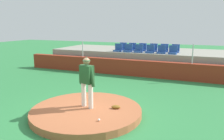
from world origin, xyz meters
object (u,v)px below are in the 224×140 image
object	(u,v)px
stadium_chair_7	(132,48)
stadium_chair_8	(142,48)
stadium_chair_6	(123,48)
stadium_chair_0	(118,49)
fielding_glove	(116,107)
stadium_chair_2	(139,50)
stadium_chair_10	(164,49)
pitcher	(87,78)
stadium_chair_1	(128,49)
stadium_chair_4	(161,51)
stadium_chair_5	(173,51)
baseball	(99,120)
stadium_chair_9	(153,49)
stadium_chair_11	(175,50)
stadium_chair_3	(150,50)

from	to	relation	value
stadium_chair_7	stadium_chair_8	bearing A→B (deg)	-179.70
stadium_chair_6	stadium_chair_0	bearing A→B (deg)	90.22
fielding_glove	stadium_chair_2	size ratio (longest dim) A/B	0.60
stadium_chair_2	stadium_chair_10	xyz separation A→B (m)	(1.43, 0.91, 0.00)
pitcher	stadium_chair_6	bearing A→B (deg)	119.80
stadium_chair_8	stadium_chair_0	bearing A→B (deg)	33.21
stadium_chair_1	stadium_chair_10	world-z (taller)	same
fielding_glove	stadium_chair_4	bearing A→B (deg)	72.16
stadium_chair_5	stadium_chair_8	world-z (taller)	same
stadium_chair_7	stadium_chair_2	bearing A→B (deg)	128.26
pitcher	baseball	size ratio (longest dim) A/B	23.22
baseball	stadium_chair_5	distance (m)	8.24
stadium_chair_2	stadium_chair_9	size ratio (longest dim) A/B	1.00
stadium_chair_6	stadium_chair_7	size ratio (longest dim) A/B	1.00
pitcher	stadium_chair_2	bearing A→B (deg)	110.49
stadium_chair_7	stadium_chair_4	bearing A→B (deg)	157.48
stadium_chair_0	stadium_chair_6	distance (m)	0.91
stadium_chair_5	stadium_chair_10	world-z (taller)	same
fielding_glove	stadium_chair_9	size ratio (longest dim) A/B	0.60
fielding_glove	stadium_chair_9	distance (m)	8.02
pitcher	stadium_chair_11	world-z (taller)	pitcher
stadium_chair_4	stadium_chair_7	distance (m)	2.31
stadium_chair_9	stadium_chair_11	size ratio (longest dim) A/B	1.00
stadium_chair_6	stadium_chair_2	bearing A→B (deg)	146.56
stadium_chair_2	stadium_chair_4	bearing A→B (deg)	-179.03
pitcher	baseball	bearing A→B (deg)	-27.52
stadium_chair_3	stadium_chair_5	xyz separation A→B (m)	(1.37, -0.01, 0.00)
stadium_chair_1	stadium_chair_4	distance (m)	2.10
stadium_chair_5	stadium_chair_0	bearing A→B (deg)	-0.27
pitcher	stadium_chair_11	size ratio (longest dim) A/B	3.44
stadium_chair_1	stadium_chair_2	world-z (taller)	same
baseball	stadium_chair_5	size ratio (longest dim) A/B	0.15
pitcher	stadium_chair_9	bearing A→B (deg)	105.13
stadium_chair_10	stadium_chair_11	xyz separation A→B (m)	(0.69, 0.02, 0.00)
stadium_chair_3	fielding_glove	bearing A→B (deg)	94.48
stadium_chair_9	stadium_chair_1	bearing A→B (deg)	33.86
stadium_chair_9	stadium_chair_4	bearing A→B (deg)	127.73
stadium_chair_2	stadium_chair_7	distance (m)	1.16
fielding_glove	stadium_chair_2	bearing A→B (deg)	83.64
stadium_chair_5	stadium_chair_10	xyz separation A→B (m)	(-0.66, 0.92, 0.00)
pitcher	stadium_chair_5	size ratio (longest dim) A/B	3.44
pitcher	stadium_chair_10	world-z (taller)	pitcher
pitcher	stadium_chair_9	xyz separation A→B (m)	(0.40, 8.16, 0.21)
stadium_chair_6	stadium_chair_7	distance (m)	0.68
stadium_chair_9	stadium_chair_5	bearing A→B (deg)	145.80
stadium_chair_4	stadium_chair_7	bearing A→B (deg)	-22.52
stadium_chair_6	baseball	bearing A→B (deg)	105.93
stadium_chair_11	stadium_chair_9	bearing A→B (deg)	0.25
stadium_chair_0	stadium_chair_9	distance (m)	2.30
stadium_chair_3	stadium_chair_9	size ratio (longest dim) A/B	1.00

